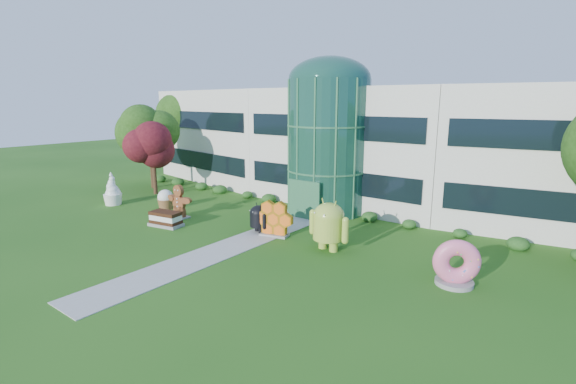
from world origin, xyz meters
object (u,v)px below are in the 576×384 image
Objects in this scene: gingerbread at (179,201)px; android_black at (259,217)px; android_green at (329,222)px; donut at (456,262)px.

android_black is at bearing 6.34° from gingerbread.
donut is at bearing 4.31° from android_green.
android_black is 0.79× the size of gingerbread.
donut is 19.18m from gingerbread.
gingerbread is (-19.17, -0.46, 0.11)m from donut.
android_green reaches higher than android_black.
donut is (12.30, -0.39, 0.06)m from android_black.
android_green reaches higher than gingerbread.
android_black is (-5.22, -0.00, -0.56)m from android_green.
donut is at bearing 19.87° from android_black.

